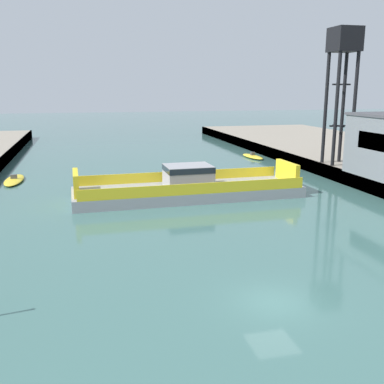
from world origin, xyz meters
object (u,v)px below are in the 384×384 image
(moored_boat_near_right, at_px, (14,180))
(moored_boat_mid_left, at_px, (253,156))
(chain_ferry, at_px, (188,187))
(crane_tower, at_px, (343,58))

(moored_boat_near_right, xyz_separation_m, moored_boat_mid_left, (35.88, 10.78, 0.05))
(chain_ferry, xyz_separation_m, moored_boat_mid_left, (16.82, 23.87, -0.80))
(moored_boat_mid_left, bearing_deg, crane_tower, -75.33)
(chain_ferry, height_order, moored_boat_mid_left, chain_ferry)
(chain_ferry, bearing_deg, moored_boat_near_right, 145.53)
(moored_boat_near_right, height_order, crane_tower, crane_tower)
(moored_boat_near_right, relative_size, moored_boat_mid_left, 1.18)
(moored_boat_mid_left, relative_size, crane_tower, 0.38)
(moored_boat_near_right, distance_m, crane_tower, 43.55)
(chain_ferry, height_order, moored_boat_near_right, chain_ferry)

